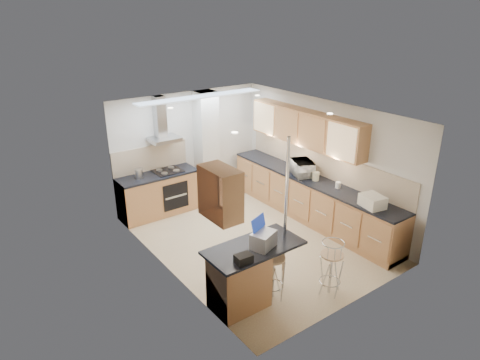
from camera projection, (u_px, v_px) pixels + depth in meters
ground at (253, 239)px, 8.29m from camera, size 4.80×4.80×0.00m
room_shell at (256, 156)px, 8.16m from camera, size 3.64×4.84×2.51m
right_counter at (310, 199)px, 8.93m from camera, size 0.63×4.40×0.92m
back_counter at (159, 194)px, 9.16m from camera, size 1.70×0.63×0.92m
peninsula at (254, 273)px, 6.41m from camera, size 1.47×0.72×0.94m
microwave at (303, 168)px, 8.87m from camera, size 0.57×0.66×0.31m
laptop at (263, 240)px, 6.17m from camera, size 0.43×0.37×0.24m
bag at (244, 259)px, 5.81m from camera, size 0.24×0.18×0.13m
bar_stool_near at (273, 271)px, 6.48m from camera, size 0.45×0.45×0.92m
bar_stool_end at (331, 268)px, 6.58m from camera, size 0.52×0.52×0.91m
jar_a at (291, 166)px, 9.18m from camera, size 0.12×0.12×0.18m
jar_b at (296, 165)px, 9.25m from camera, size 0.12×0.12×0.16m
jar_c at (316, 176)px, 8.63m from camera, size 0.15×0.15×0.18m
jar_d at (338, 185)px, 8.27m from camera, size 0.13×0.13×0.12m
bread_bin at (372, 201)px, 7.47m from camera, size 0.40×0.47×0.22m
kettle at (139, 174)px, 8.73m from camera, size 0.16×0.16×0.20m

